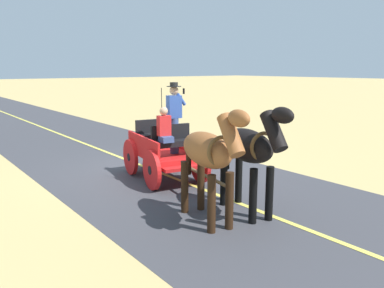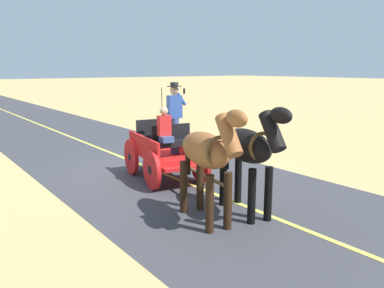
{
  "view_description": "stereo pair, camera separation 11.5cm",
  "coord_description": "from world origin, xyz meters",
  "views": [
    {
      "loc": [
        5.6,
        9.16,
        2.85
      ],
      "look_at": [
        0.18,
        2.12,
        1.1
      ],
      "focal_mm": 36.29,
      "sensor_mm": 36.0,
      "label": 1
    },
    {
      "loc": [
        5.51,
        9.23,
        2.85
      ],
      "look_at": [
        0.18,
        2.12,
        1.1
      ],
      "focal_mm": 36.29,
      "sensor_mm": 36.0,
      "label": 2
    }
  ],
  "objects": [
    {
      "name": "road_surface",
      "position": [
        0.0,
        0.0,
        0.0
      ],
      "size": [
        5.93,
        160.0,
        0.01
      ],
      "primitive_type": "cube",
      "color": "#38383D",
      "rests_on": "ground"
    },
    {
      "name": "horse_near_side",
      "position": [
        0.28,
        4.07,
        1.32
      ],
      "size": [
        0.89,
        2.15,
        2.21
      ],
      "color": "black",
      "rests_on": "ground"
    },
    {
      "name": "horse_drawn_carriage",
      "position": [
        0.2,
        1.01,
        0.82
      ],
      "size": [
        1.81,
        4.51,
        2.5
      ],
      "color": "red",
      "rests_on": "ground"
    },
    {
      "name": "road_centre_stripe",
      "position": [
        0.0,
        0.0,
        0.01
      ],
      "size": [
        0.12,
        160.0,
        0.0
      ],
      "primitive_type": "cube",
      "color": "#DBCC4C",
      "rests_on": "road_surface"
    },
    {
      "name": "ground_plane",
      "position": [
        0.0,
        0.0,
        0.0
      ],
      "size": [
        200.0,
        200.0,
        0.0
      ],
      "primitive_type": "plane",
      "color": "tan"
    },
    {
      "name": "horse_off_side",
      "position": [
        1.17,
        3.91,
        1.32
      ],
      "size": [
        0.85,
        2.15,
        2.21
      ],
      "color": "brown",
      "rests_on": "ground"
    }
  ]
}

